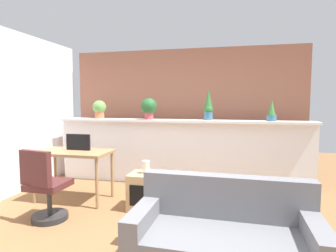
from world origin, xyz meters
TOP-DOWN VIEW (x-y plane):
  - ground_plane at (0.00, 0.00)m, footprint 12.00×12.00m
  - divider_wall at (0.00, 2.00)m, footprint 4.50×0.16m
  - plant_shelf at (0.00, 1.96)m, footprint 4.50×0.33m
  - brick_wall_behind at (0.00, 2.60)m, footprint 4.50×0.10m
  - potted_plant_0 at (-1.52, 1.99)m, footprint 0.25×0.25m
  - potted_plant_1 at (-0.53, 1.92)m, footprint 0.28×0.28m
  - potted_plant_2 at (0.51, 1.96)m, footprint 0.16×0.16m
  - potted_plant_3 at (1.54, 1.96)m, footprint 0.15×0.15m
  - desk at (-1.38, 0.85)m, footprint 1.10×0.60m
  - tv_monitor at (-1.35, 0.93)m, footprint 0.38×0.04m
  - office_chair at (-1.31, 0.09)m, footprint 0.48×0.48m
  - side_cube_shelf at (-0.25, 0.75)m, footprint 0.40×0.41m
  - vase_on_shelf at (-0.23, 0.77)m, footprint 0.10×0.10m
  - couch at (0.86, -0.49)m, footprint 1.58×0.79m

SIDE VIEW (x-z plane):
  - ground_plane at x=0.00m, z-range 0.00..0.00m
  - side_cube_shelf at x=-0.25m, z-range 0.00..0.50m
  - couch at x=0.86m, z-range -0.12..0.68m
  - office_chair at x=-1.31m, z-range -0.07..0.84m
  - divider_wall at x=0.00m, z-range 0.00..1.13m
  - vase_on_shelf at x=-0.23m, z-range 0.50..0.68m
  - desk at x=-1.38m, z-range 0.29..1.04m
  - tv_monitor at x=-1.35m, z-range 0.75..0.99m
  - plant_shelf at x=0.00m, z-range 1.13..1.17m
  - brick_wall_behind at x=0.00m, z-range 0.00..2.50m
  - potted_plant_3 at x=1.54m, z-range 1.14..1.50m
  - potted_plant_0 at x=-1.52m, z-range 1.18..1.52m
  - potted_plant_1 at x=-0.53m, z-range 1.19..1.57m
  - potted_plant_2 at x=0.51m, z-range 1.14..1.67m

